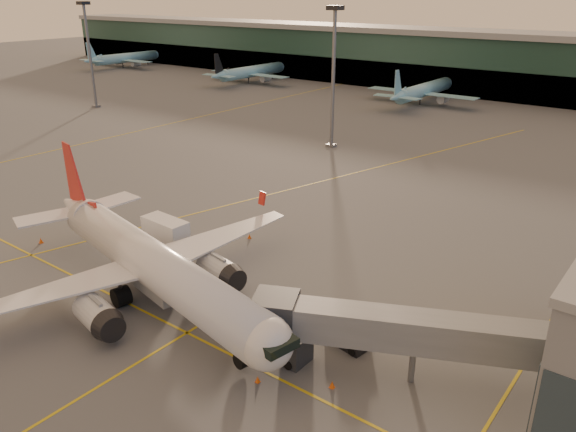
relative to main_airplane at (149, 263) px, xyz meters
The scene contains 14 objects.
ground 8.24m from the main_airplane, 74.57° to the right, with size 600.00×600.00×0.00m, color #4C4F54.
taxi_markings 38.12m from the main_airplane, 98.19° to the left, with size 100.12×173.00×0.01m.
terminal 134.93m from the main_airplane, 89.18° to the left, with size 400.00×20.00×17.60m.
mast_west_far 104.43m from the main_airplane, 148.00° to the left, with size 2.40×2.40×25.60m.
mast_west_near 62.70m from the main_airplane, 107.02° to the left, with size 2.40×2.40×25.60m.
distant_aircraft_row 122.60m from the main_airplane, 115.02° to the left, with size 225.00×34.00×13.00m.
main_airplane is the anchor object (origin of this frame).
jet_bridge 27.26m from the main_airplane, 10.04° to the left, with size 24.75×13.81×5.99m.
catering_truck 10.01m from the main_airplane, 130.30° to the left, with size 5.78×2.80×4.40m.
pushback_tug 20.04m from the main_airplane, 15.13° to the left, with size 3.95×2.57×1.89m.
cone_nose 21.46m from the main_airplane, ahead, with size 0.45×0.45×0.58m.
cone_tail 21.33m from the main_airplane, behind, with size 0.51×0.51×0.64m.
cone_wing_left 17.28m from the main_airplane, 97.16° to the left, with size 0.45×0.45×0.57m.
cone_fwd 16.96m from the main_airplane, 11.36° to the right, with size 0.41×0.41×0.52m.
Camera 1 is at (37.68, -22.93, 28.11)m, focal length 35.00 mm.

